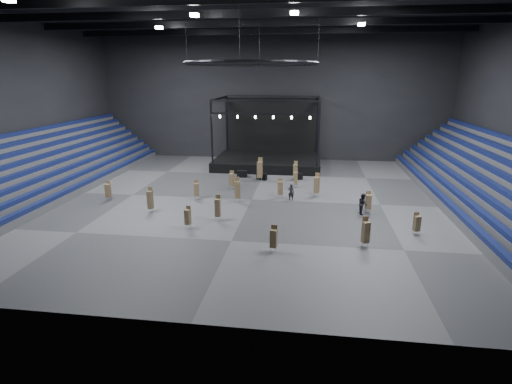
# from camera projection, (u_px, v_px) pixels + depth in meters

# --- Properties ---
(floor) EXTENTS (50.00, 50.00, 0.00)m
(floor) POSITION_uv_depth(u_px,v_px,m) (252.00, 200.00, 39.92)
(floor) COLOR #4B4A4D
(floor) RESTS_ON ground
(ceiling) EXTENTS (50.00, 42.00, 0.20)m
(ceiling) POSITION_uv_depth(u_px,v_px,m) (251.00, 3.00, 34.87)
(ceiling) COLOR black
(ceiling) RESTS_ON wall_back
(wall_back) EXTENTS (50.00, 0.20, 18.00)m
(wall_back) POSITION_uv_depth(u_px,v_px,m) (272.00, 97.00, 57.37)
(wall_back) COLOR black
(wall_back) RESTS_ON ground
(wall_front) EXTENTS (50.00, 0.20, 18.00)m
(wall_front) POSITION_uv_depth(u_px,v_px,m) (182.00, 145.00, 17.42)
(wall_front) COLOR black
(wall_front) RESTS_ON ground
(wall_left) EXTENTS (0.20, 42.00, 18.00)m
(wall_left) POSITION_uv_depth(u_px,v_px,m) (9.00, 106.00, 40.59)
(wall_left) COLOR black
(wall_left) RESTS_ON ground
(bleachers_left) EXTENTS (7.20, 40.00, 6.40)m
(bleachers_left) POSITION_uv_depth(u_px,v_px,m) (38.00, 175.00, 42.37)
(bleachers_left) COLOR #4C4C4F
(bleachers_left) RESTS_ON floor
(bleachers_right) EXTENTS (7.20, 40.00, 6.40)m
(bleachers_right) POSITION_uv_depth(u_px,v_px,m) (499.00, 192.00, 36.49)
(bleachers_right) COLOR #4C4C4F
(bleachers_right) RESTS_ON floor
(stage) EXTENTS (14.00, 10.00, 9.20)m
(stage) POSITION_uv_depth(u_px,v_px,m) (268.00, 155.00, 54.96)
(stage) COLOR black
(stage) RESTS_ON floor
(truss_ring) EXTENTS (12.30, 12.30, 5.15)m
(truss_ring) POSITION_uv_depth(u_px,v_px,m) (251.00, 63.00, 36.27)
(truss_ring) COLOR black
(truss_ring) RESTS_ON ceiling
(roof_girders) EXTENTS (49.00, 30.35, 0.70)m
(roof_girders) POSITION_uv_depth(u_px,v_px,m) (251.00, 13.00, 35.09)
(roof_girders) COLOR black
(roof_girders) RESTS_ON ceiling
(floodlights) EXTENTS (28.60, 16.60, 0.25)m
(floodlights) POSITION_uv_depth(u_px,v_px,m) (244.00, 14.00, 31.46)
(floodlights) COLOR white
(floodlights) RESTS_ON roof_girders
(flight_case_left) EXTENTS (1.29, 0.74, 0.82)m
(flight_case_left) POSITION_uv_depth(u_px,v_px,m) (242.00, 174.00, 48.66)
(flight_case_left) COLOR black
(flight_case_left) RESTS_ON floor
(flight_case_mid) EXTENTS (1.30, 0.87, 0.79)m
(flight_case_mid) POSITION_uv_depth(u_px,v_px,m) (262.00, 177.00, 47.43)
(flight_case_mid) COLOR black
(flight_case_mid) RESTS_ON floor
(flight_case_right) EXTENTS (1.20, 0.92, 0.72)m
(flight_case_right) POSITION_uv_depth(u_px,v_px,m) (298.00, 177.00, 47.55)
(flight_case_right) COLOR black
(flight_case_right) RESTS_ON floor
(chair_stack_0) EXTENTS (0.61, 0.61, 2.48)m
(chair_stack_0) POSITION_uv_depth(u_px,v_px,m) (317.00, 185.00, 40.56)
(chair_stack_0) COLOR silver
(chair_stack_0) RESTS_ON floor
(chair_stack_1) EXTENTS (0.48, 0.48, 1.99)m
(chair_stack_1) POSITION_uv_depth(u_px,v_px,m) (108.00, 190.00, 39.33)
(chair_stack_1) COLOR silver
(chair_stack_1) RESTS_ON floor
(chair_stack_2) EXTENTS (0.45, 0.45, 2.09)m
(chair_stack_2) POSITION_uv_depth(u_px,v_px,m) (296.00, 178.00, 43.96)
(chair_stack_2) COLOR silver
(chair_stack_2) RESTS_ON floor
(chair_stack_3) EXTENTS (0.54, 0.54, 2.04)m
(chair_stack_3) POSITION_uv_depth(u_px,v_px,m) (231.00, 179.00, 43.36)
(chair_stack_3) COLOR silver
(chair_stack_3) RESTS_ON floor
(chair_stack_4) EXTENTS (0.50, 0.50, 2.37)m
(chair_stack_4) POSITION_uv_depth(u_px,v_px,m) (150.00, 199.00, 35.92)
(chair_stack_4) COLOR silver
(chair_stack_4) RESTS_ON floor
(chair_stack_5) EXTENTS (0.52, 0.52, 1.97)m
(chair_stack_5) POSITION_uv_depth(u_px,v_px,m) (274.00, 238.00, 27.79)
(chair_stack_5) COLOR silver
(chair_stack_5) RESTS_ON floor
(chair_stack_6) EXTENTS (0.60, 0.60, 2.32)m
(chair_stack_6) POSITION_uv_depth(u_px,v_px,m) (366.00, 232.00, 28.53)
(chair_stack_6) COLOR silver
(chair_stack_6) RESTS_ON floor
(chair_stack_7) EXTENTS (0.53, 0.53, 2.01)m
(chair_stack_7) POSITION_uv_depth(u_px,v_px,m) (368.00, 201.00, 35.80)
(chair_stack_7) COLOR silver
(chair_stack_7) RESTS_ON floor
(chair_stack_8) EXTENTS (0.63, 0.63, 2.80)m
(chair_stack_8) POSITION_uv_depth(u_px,v_px,m) (260.00, 169.00, 46.50)
(chair_stack_8) COLOR silver
(chair_stack_8) RESTS_ON floor
(chair_stack_9) EXTENTS (0.57, 0.57, 2.06)m
(chair_stack_9) POSITION_uv_depth(u_px,v_px,m) (280.00, 188.00, 40.09)
(chair_stack_9) COLOR silver
(chair_stack_9) RESTS_ON floor
(chair_stack_10) EXTENTS (0.51, 0.51, 2.36)m
(chair_stack_10) POSITION_uv_depth(u_px,v_px,m) (295.00, 171.00, 46.68)
(chair_stack_10) COLOR silver
(chair_stack_10) RESTS_ON floor
(chair_stack_11) EXTENTS (0.53, 0.53, 1.99)m
(chair_stack_11) POSITION_uv_depth(u_px,v_px,m) (196.00, 189.00, 39.70)
(chair_stack_11) COLOR silver
(chair_stack_11) RESTS_ON floor
(chair_stack_12) EXTENTS (0.54, 0.54, 1.84)m
(chair_stack_12) POSITION_uv_depth(u_px,v_px,m) (417.00, 223.00, 30.77)
(chair_stack_12) COLOR silver
(chair_stack_12) RESTS_ON floor
(chair_stack_13) EXTENTS (0.45, 0.45, 2.25)m
(chair_stack_13) POSITION_uv_depth(u_px,v_px,m) (218.00, 207.00, 33.92)
(chair_stack_13) COLOR silver
(chair_stack_13) RESTS_ON floor
(chair_stack_14) EXTENTS (0.51, 0.51, 1.88)m
(chair_stack_14) POSITION_uv_depth(u_px,v_px,m) (188.00, 217.00, 32.16)
(chair_stack_14) COLOR silver
(chair_stack_14) RESTS_ON floor
(chair_stack_15) EXTENTS (0.64, 0.64, 2.48)m
(chair_stack_15) POSITION_uv_depth(u_px,v_px,m) (237.00, 189.00, 38.81)
(chair_stack_15) COLOR silver
(chair_stack_15) RESTS_ON floor
(man_center) EXTENTS (0.68, 0.52, 1.67)m
(man_center) POSITION_uv_depth(u_px,v_px,m) (291.00, 192.00, 39.48)
(man_center) COLOR black
(man_center) RESTS_ON floor
(crew_member) EXTENTS (0.84, 1.01, 1.89)m
(crew_member) POSITION_uv_depth(u_px,v_px,m) (363.00, 204.00, 35.55)
(crew_member) COLOR black
(crew_member) RESTS_ON floor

